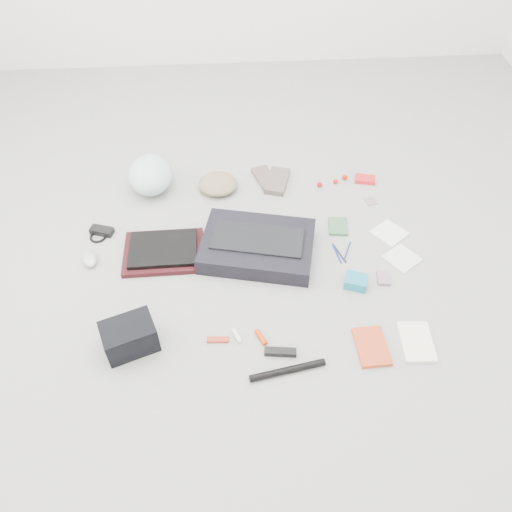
{
  "coord_description": "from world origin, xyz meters",
  "views": [
    {
      "loc": [
        -0.11,
        -1.55,
        1.72
      ],
      "look_at": [
        0.0,
        0.0,
        0.05
      ],
      "focal_mm": 35.0,
      "sensor_mm": 36.0,
      "label": 1
    }
  ],
  "objects": [
    {
      "name": "bag_flap",
      "position": [
        0.01,
        0.07,
        0.09
      ],
      "size": [
        0.45,
        0.28,
        0.01
      ],
      "primitive_type": "cube",
      "rotation": [
        0.0,
        0.0,
        -0.22
      ],
      "color": "black",
      "rests_on": "messenger_bag"
    },
    {
      "name": "pen_black",
      "position": [
        0.4,
        0.03,
        0.0
      ],
      "size": [
        0.05,
        0.12,
        0.01
      ],
      "primitive_type": "cylinder",
      "rotation": [
        1.57,
        0.0,
        0.32
      ],
      "color": "black",
      "rests_on": "ground_plane"
    },
    {
      "name": "laptop_sleeve",
      "position": [
        -0.43,
        0.09,
        0.01
      ],
      "size": [
        0.37,
        0.28,
        0.03
      ],
      "primitive_type": "cube",
      "rotation": [
        0.0,
        0.0,
        0.01
      ],
      "color": "#340E11",
      "rests_on": "ground_plane"
    },
    {
      "name": "card_deck",
      "position": [
        0.57,
        -0.14,
        0.01
      ],
      "size": [
        0.07,
        0.09,
        0.02
      ],
      "primitive_type": "cube",
      "rotation": [
        0.0,
        0.0,
        -0.13
      ],
      "color": "gray",
      "rests_on": "ground_plane"
    },
    {
      "name": "notepad",
      "position": [
        0.42,
        0.21,
        0.01
      ],
      "size": [
        0.11,
        0.13,
        0.01
      ],
      "primitive_type": "cube",
      "rotation": [
        0.0,
        0.0,
        -0.13
      ],
      "color": "#396240",
      "rests_on": "ground_plane"
    },
    {
      "name": "pen_blue",
      "position": [
        0.39,
        0.03,
        0.0
      ],
      "size": [
        0.03,
        0.13,
        0.01
      ],
      "primitive_type": "cylinder",
      "rotation": [
        1.57,
        0.0,
        0.15
      ],
      "color": "#10229B",
      "rests_on": "ground_plane"
    },
    {
      "name": "cable_coil",
      "position": [
        -0.76,
        0.22,
        0.01
      ],
      "size": [
        0.08,
        0.08,
        0.01
      ],
      "primitive_type": "torus",
      "rotation": [
        0.0,
        0.0,
        0.03
      ],
      "color": "black",
      "rests_on": "ground_plane"
    },
    {
      "name": "mitten_left",
      "position": [
        0.09,
        0.62,
        0.01
      ],
      "size": [
        0.14,
        0.2,
        0.03
      ],
      "primitive_type": "cube",
      "rotation": [
        0.0,
        0.0,
        0.3
      ],
      "color": "brown",
      "rests_on": "ground_plane"
    },
    {
      "name": "accordion_wallet",
      "position": [
        0.43,
        -0.16,
        0.02
      ],
      "size": [
        0.12,
        0.11,
        0.05
      ],
      "primitive_type": "cube",
      "rotation": [
        0.0,
        0.0,
        -0.35
      ],
      "color": "teal",
      "rests_on": "ground_plane"
    },
    {
      "name": "bike_helmet",
      "position": [
        -0.52,
        0.59,
        0.09
      ],
      "size": [
        0.25,
        0.3,
        0.17
      ],
      "primitive_type": "ellipsoid",
      "rotation": [
        0.0,
        0.0,
        0.08
      ],
      "color": "white",
      "rests_on": "ground_plane"
    },
    {
      "name": "napkin_top",
      "position": [
        0.67,
        0.15,
        0.0
      ],
      "size": [
        0.19,
        0.19,
        0.01
      ],
      "primitive_type": "cube",
      "rotation": [
        0.0,
        0.0,
        0.64
      ],
      "color": "white",
      "rests_on": "ground_plane"
    },
    {
      "name": "power_brick",
      "position": [
        -0.74,
        0.25,
        0.02
      ],
      "size": [
        0.12,
        0.08,
        0.03
      ],
      "primitive_type": "cube",
      "rotation": [
        0.0,
        0.0,
        -0.32
      ],
      "color": "black",
      "rests_on": "ground_plane"
    },
    {
      "name": "bike_pump",
      "position": [
        0.08,
        -0.57,
        0.01
      ],
      "size": [
        0.3,
        0.08,
        0.03
      ],
      "primitive_type": "cylinder",
      "rotation": [
        0.0,
        1.57,
        0.18
      ],
      "color": "black",
      "rests_on": "ground_plane"
    },
    {
      "name": "napkin_bottom",
      "position": [
        0.68,
        -0.02,
        0.0
      ],
      "size": [
        0.19,
        0.19,
        0.01
      ],
      "primitive_type": "cube",
      "rotation": [
        0.0,
        0.0,
        0.61
      ],
      "color": "silver",
      "rests_on": "ground_plane"
    },
    {
      "name": "toiletry_tube_orange",
      "position": [
        -0.01,
        -0.41,
        0.01
      ],
      "size": [
        0.05,
        0.08,
        0.02
      ],
      "primitive_type": "cylinder",
      "rotation": [
        1.57,
        0.0,
        0.43
      ],
      "color": "red",
      "rests_on": "ground_plane"
    },
    {
      "name": "beanie",
      "position": [
        -0.17,
        0.55,
        0.04
      ],
      "size": [
        0.25,
        0.24,
        0.07
      ],
      "primitive_type": "ellipsoid",
      "rotation": [
        0.0,
        0.0,
        -0.23
      ],
      "color": "#8D7C58",
      "rests_on": "ground_plane"
    },
    {
      "name": "toiletry_tube_white",
      "position": [
        -0.11,
        -0.4,
        0.01
      ],
      "size": [
        0.05,
        0.07,
        0.02
      ],
      "primitive_type": "cylinder",
      "rotation": [
        1.57,
        0.0,
        0.41
      ],
      "color": "silver",
      "rests_on": "ground_plane"
    },
    {
      "name": "mitten_right",
      "position": [
        0.16,
        0.58,
        0.02
      ],
      "size": [
        0.16,
        0.23,
        0.03
      ],
      "primitive_type": "cube",
      "rotation": [
        0.0,
        0.0,
        -0.3
      ],
      "color": "#62574E",
      "rests_on": "ground_plane"
    },
    {
      "name": "book_white",
      "position": [
        0.62,
        -0.48,
        0.01
      ],
      "size": [
        0.14,
        0.2,
        0.02
      ],
      "primitive_type": "cube",
      "rotation": [
        0.0,
        0.0,
        -0.07
      ],
      "color": "white",
      "rests_on": "ground_plane"
    },
    {
      "name": "book_red",
      "position": [
        0.43,
        -0.49,
        0.01
      ],
      "size": [
        0.13,
        0.19,
        0.02
      ],
      "primitive_type": "cube",
      "rotation": [
        0.0,
        0.0,
        0.03
      ],
      "color": "#DF4824",
      "rests_on": "ground_plane"
    },
    {
      "name": "messenger_bag",
      "position": [
        0.01,
        0.07,
        0.04
      ],
      "size": [
        0.58,
        0.47,
        0.09
      ],
      "primitive_type": "cube",
      "rotation": [
        0.0,
        0.0,
        -0.22
      ],
      "color": "black",
      "rests_on": "ground_plane"
    },
    {
      "name": "lollipop_c",
      "position": [
        0.53,
        0.59,
        0.01
      ],
      "size": [
        0.03,
        0.03,
        0.03
      ],
      "primitive_type": "sphere",
      "rotation": [
        0.0,
        0.0,
        0.06
      ],
      "color": "#AB1B04",
      "rests_on": "ground_plane"
    },
    {
      "name": "pen_navy",
      "position": [
        0.44,
        0.05,
        0.0
      ],
      "size": [
        0.06,
        0.11,
        0.01
      ],
      "primitive_type": "cylinder",
      "rotation": [
        1.57,
        0.0,
        -0.43
      ],
      "color": "navy",
      "rests_on": "ground_plane"
    },
    {
      "name": "altoids_tin",
      "position": [
        0.64,
        0.57,
        0.01
      ],
      "size": [
        0.12,
        0.09,
        0.02
      ],
      "primitive_type": "cube",
      "rotation": [
        0.0,
        0.0,
        -0.23
      ],
      "color": "red",
      "rests_on": "ground_plane"
    },
    {
      "name": "laptop",
      "position": [
        -0.43,
        0.09,
        0.04
      ],
      "size": [
        0.32,
        0.23,
        0.02
      ],
      "primitive_type": "cube",
      "rotation": [
        0.0,
        0.0,
        0.01
      ],
      "color": "black",
      "rests_on": "laptop_sleeve"
    },
    {
      "name": "lollipop_b",
      "position": [
        0.47,
        0.56,
        0.01
      ],
      "size": [
        0.03,
        0.03,
        0.03
      ],
      "primitive_type": "sphere",
      "rotation": [
        0.0,
        0.0,
        0.23
      ],
      "color": "red",
      "rests_on": "ground_plane"
    },
    {
      "name": "lollipop_a",
      "position": [
        0.38,
        0.53,
        0.01
      ],
      "size": [
        0.04,
        0.04,
        0.03
      ],
      "primitive_type": "sphere",
      "rotation": [
        0.0,
        0.0,
        -0.42
      ],
      "color": "#C10213",
      "rests_on": "ground_plane"
    },
    {
      "name": "stamp_sheet",
      "position": [
        0.63,
        0.4,
        0.0
      ],
      "size": [
        0.07,
        0.08,
        0.0
      ],
      "primitive_type": "cube",
      "rotation": [
        0.0,
        0.0,
        0.23
      ],
      "color": "gray",
      "rests_on": "ground_plane"
    },
    {
      "name": "mouse",
      "position": [
        -0.77,
        0.06,
        0.02
      ],
      "size": [
        0.09,
        0.12,
        0.04
      ],
      "primitive_type": "ellipsoid",
      "rotation": [
        0.0,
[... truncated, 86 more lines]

